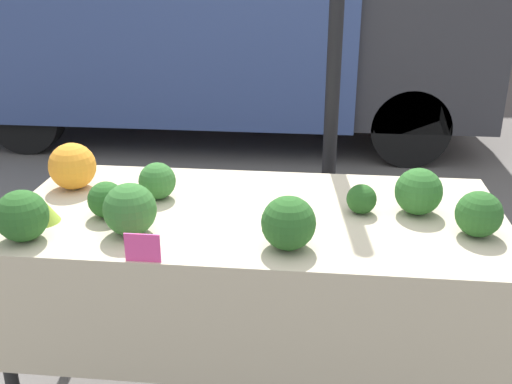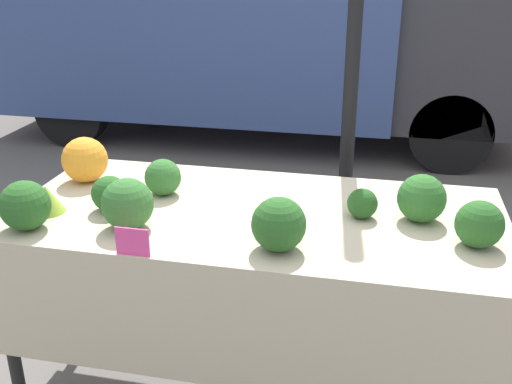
{
  "view_description": "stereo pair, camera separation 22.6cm",
  "coord_description": "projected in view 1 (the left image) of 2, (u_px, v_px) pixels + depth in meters",
  "views": [
    {
      "loc": [
        0.22,
        -2.08,
        1.76
      ],
      "look_at": [
        0.0,
        0.0,
        0.9
      ],
      "focal_mm": 42.0,
      "sensor_mm": 36.0,
      "label": 1
    },
    {
      "loc": [
        0.44,
        -2.05,
        1.76
      ],
      "look_at": [
        0.0,
        0.0,
        0.9
      ],
      "focal_mm": 42.0,
      "sensor_mm": 36.0,
      "label": 2
    }
  ],
  "objects": [
    {
      "name": "price_sign",
      "position": [
        143.0,
        248.0,
        1.91
      ],
      "size": [
        0.12,
        0.01,
        0.1
      ],
      "color": "#EF4793",
      "rests_on": "market_table"
    },
    {
      "name": "broccoli_head_2",
      "position": [
        419.0,
        191.0,
        2.24
      ],
      "size": [
        0.18,
        0.18,
        0.18
      ],
      "color": "#2D6628",
      "rests_on": "market_table"
    },
    {
      "name": "broccoli_head_7",
      "position": [
        22.0,
        216.0,
        2.04
      ],
      "size": [
        0.18,
        0.18,
        0.18
      ],
      "color": "#285B23",
      "rests_on": "market_table"
    },
    {
      "name": "broccoli_head_5",
      "position": [
        288.0,
        223.0,
        1.98
      ],
      "size": [
        0.18,
        0.18,
        0.18
      ],
      "color": "#285B23",
      "rests_on": "market_table"
    },
    {
      "name": "romanesco_head",
      "position": [
        41.0,
        208.0,
        2.19
      ],
      "size": [
        0.13,
        0.13,
        0.11
      ],
      "color": "#93B238",
      "rests_on": "market_table"
    },
    {
      "name": "tent_pole",
      "position": [
        333.0,
        76.0,
        2.86
      ],
      "size": [
        0.07,
        0.07,
        2.37
      ],
      "color": "black",
      "rests_on": "ground_plane"
    },
    {
      "name": "broccoli_head_6",
      "position": [
        157.0,
        181.0,
        2.39
      ],
      "size": [
        0.15,
        0.15,
        0.15
      ],
      "color": "#336B2D",
      "rests_on": "market_table"
    },
    {
      "name": "orange_cauliflower",
      "position": [
        72.0,
        166.0,
        2.48
      ],
      "size": [
        0.19,
        0.19,
        0.19
      ],
      "color": "orange",
      "rests_on": "market_table"
    },
    {
      "name": "broccoli_head_3",
      "position": [
        106.0,
        200.0,
        2.23
      ],
      "size": [
        0.14,
        0.14,
        0.14
      ],
      "color": "#285B23",
      "rests_on": "market_table"
    },
    {
      "name": "broccoli_head_1",
      "position": [
        479.0,
        214.0,
        2.07
      ],
      "size": [
        0.16,
        0.16,
        0.16
      ],
      "color": "#285B23",
      "rests_on": "market_table"
    },
    {
      "name": "broccoli_head_0",
      "position": [
        361.0,
        199.0,
        2.26
      ],
      "size": [
        0.11,
        0.11,
        0.11
      ],
      "color": "#23511E",
      "rests_on": "market_table"
    },
    {
      "name": "ground_plane",
      "position": [
        256.0,
        382.0,
        2.6
      ],
      "size": [
        40.0,
        40.0,
        0.0
      ],
      "primitive_type": "plane",
      "color": "slate"
    },
    {
      "name": "market_table",
      "position": [
        254.0,
        242.0,
        2.27
      ],
      "size": [
        1.88,
        0.89,
        0.82
      ],
      "color": "beige",
      "rests_on": "ground_plane"
    },
    {
      "name": "parked_truck",
      "position": [
        200.0,
        4.0,
        5.65
      ],
      "size": [
        4.99,
        1.94,
        2.34
      ],
      "color": "#384C84",
      "rests_on": "ground_plane"
    },
    {
      "name": "broccoli_head_4",
      "position": [
        130.0,
        209.0,
        2.08
      ],
      "size": [
        0.19,
        0.19,
        0.19
      ],
      "color": "#336B2D",
      "rests_on": "market_table"
    }
  ]
}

